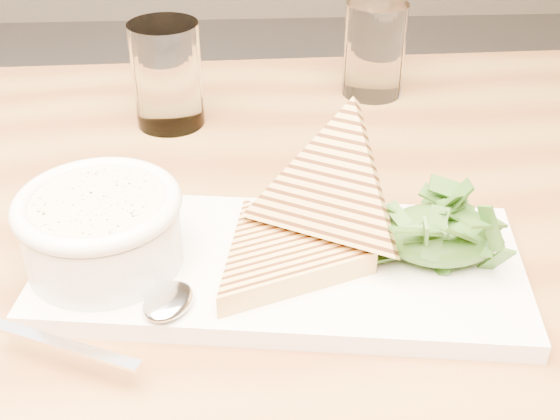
{
  "coord_description": "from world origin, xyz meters",
  "views": [
    {
      "loc": [
        0.24,
        -0.43,
        1.14
      ],
      "look_at": [
        0.26,
        0.04,
        0.82
      ],
      "focal_mm": 45.0,
      "sensor_mm": 36.0,
      "label": 1
    }
  ],
  "objects_px": {
    "platter": "(281,266)",
    "soup_bowl": "(103,237)",
    "glass_far": "(374,50)",
    "table_top": "(216,260)",
    "glass_near": "(167,75)"
  },
  "relations": [
    {
      "from": "glass_far",
      "to": "soup_bowl",
      "type": "bearing_deg",
      "value": -127.67
    },
    {
      "from": "table_top",
      "to": "glass_far",
      "type": "xyz_separation_m",
      "value": [
        0.19,
        0.31,
        0.08
      ]
    },
    {
      "from": "platter",
      "to": "soup_bowl",
      "type": "relative_size",
      "value": 3.16
    },
    {
      "from": "table_top",
      "to": "soup_bowl",
      "type": "bearing_deg",
      "value": -151.92
    },
    {
      "from": "platter",
      "to": "soup_bowl",
      "type": "bearing_deg",
      "value": 179.11
    },
    {
      "from": "glass_far",
      "to": "platter",
      "type": "bearing_deg",
      "value": -110.34
    },
    {
      "from": "soup_bowl",
      "to": "glass_far",
      "type": "xyz_separation_m",
      "value": [
        0.27,
        0.35,
        0.02
      ]
    },
    {
      "from": "glass_near",
      "to": "table_top",
      "type": "bearing_deg",
      "value": -76.71
    },
    {
      "from": "glass_near",
      "to": "platter",
      "type": "bearing_deg",
      "value": -68.44
    },
    {
      "from": "table_top",
      "to": "glass_near",
      "type": "relative_size",
      "value": 10.86
    },
    {
      "from": "table_top",
      "to": "glass_near",
      "type": "bearing_deg",
      "value": 103.29
    },
    {
      "from": "platter",
      "to": "glass_far",
      "type": "distance_m",
      "value": 0.38
    },
    {
      "from": "table_top",
      "to": "glass_near",
      "type": "height_order",
      "value": "glass_near"
    },
    {
      "from": "soup_bowl",
      "to": "glass_far",
      "type": "bearing_deg",
      "value": 52.33
    },
    {
      "from": "platter",
      "to": "soup_bowl",
      "type": "height_order",
      "value": "soup_bowl"
    }
  ]
}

